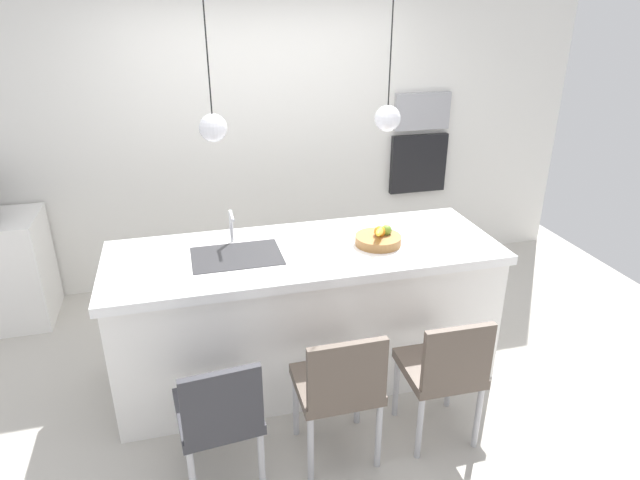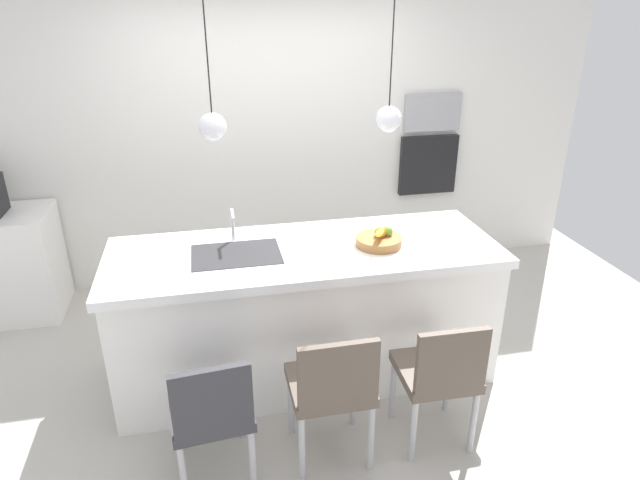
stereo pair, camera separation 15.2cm
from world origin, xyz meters
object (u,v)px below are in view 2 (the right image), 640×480
at_px(chair_near, 211,409).
at_px(chair_far, 439,372).
at_px(chair_middle, 332,386).
at_px(fruit_bowl, 379,240).
at_px(microwave, 432,112).
at_px(oven, 428,165).

xyz_separation_m(chair_near, chair_far, (1.28, 0.00, 0.03)).
bearing_deg(chair_middle, chair_far, -0.01).
height_order(fruit_bowl, microwave, microwave).
height_order(oven, chair_near, oven).
relative_size(fruit_bowl, oven, 0.54).
relative_size(oven, chair_middle, 0.65).
bearing_deg(chair_middle, oven, 58.14).
distance_m(oven, chair_middle, 2.89).
distance_m(microwave, chair_far, 2.76).
relative_size(microwave, chair_middle, 0.62).
bearing_deg(chair_far, microwave, 70.01).
distance_m(microwave, chair_near, 3.40).
relative_size(oven, chair_near, 0.68).
bearing_deg(microwave, chair_near, -131.67).
height_order(chair_near, chair_far, chair_far).
bearing_deg(chair_near, fruit_bowl, 34.51).
bearing_deg(chair_middle, chair_near, -179.81).
xyz_separation_m(fruit_bowl, microwave, (1.01, 1.64, 0.49)).
relative_size(fruit_bowl, chair_far, 0.35).
height_order(chair_middle, chair_far, chair_middle).
xyz_separation_m(fruit_bowl, oven, (1.01, 1.64, -0.01)).
relative_size(chair_middle, chair_far, 1.01).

